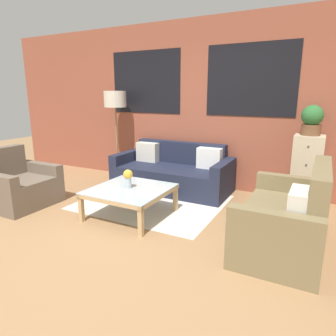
{
  "coord_description": "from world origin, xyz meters",
  "views": [
    {
      "loc": [
        2.04,
        -2.46,
        1.59
      ],
      "look_at": [
        0.1,
        1.28,
        0.55
      ],
      "focal_mm": 32.0,
      "sensor_mm": 36.0,
      "label": 1
    }
  ],
  "objects_px": {
    "couch_dark": "(173,173)",
    "coffee_table": "(130,192)",
    "floor_lamp": "(115,103)",
    "settee_vintage": "(287,220)",
    "drawer_cabinet": "(306,171)",
    "armchair_corner": "(20,186)",
    "potted_plant": "(312,120)",
    "flower_vase": "(128,177)"
  },
  "relations": [
    {
      "from": "couch_dark",
      "to": "settee_vintage",
      "type": "bearing_deg",
      "value": -32.54
    },
    {
      "from": "floor_lamp",
      "to": "flower_vase",
      "type": "relative_size",
      "value": 6.65
    },
    {
      "from": "drawer_cabinet",
      "to": "flower_vase",
      "type": "height_order",
      "value": "drawer_cabinet"
    },
    {
      "from": "armchair_corner",
      "to": "couch_dark",
      "type": "bearing_deg",
      "value": 45.7
    },
    {
      "from": "drawer_cabinet",
      "to": "flower_vase",
      "type": "bearing_deg",
      "value": -143.46
    },
    {
      "from": "drawer_cabinet",
      "to": "potted_plant",
      "type": "height_order",
      "value": "potted_plant"
    },
    {
      "from": "potted_plant",
      "to": "flower_vase",
      "type": "bearing_deg",
      "value": -143.46
    },
    {
      "from": "couch_dark",
      "to": "flower_vase",
      "type": "bearing_deg",
      "value": -90.54
    },
    {
      "from": "drawer_cabinet",
      "to": "coffee_table",
      "type": "bearing_deg",
      "value": -142.99
    },
    {
      "from": "floor_lamp",
      "to": "settee_vintage",
      "type": "bearing_deg",
      "value": -22.79
    },
    {
      "from": "armchair_corner",
      "to": "potted_plant",
      "type": "distance_m",
      "value": 4.28
    },
    {
      "from": "settee_vintage",
      "to": "drawer_cabinet",
      "type": "xyz_separation_m",
      "value": [
        0.08,
        1.48,
        0.2
      ]
    },
    {
      "from": "coffee_table",
      "to": "floor_lamp",
      "type": "distance_m",
      "value": 2.16
    },
    {
      "from": "armchair_corner",
      "to": "drawer_cabinet",
      "type": "bearing_deg",
      "value": 27.49
    },
    {
      "from": "coffee_table",
      "to": "drawer_cabinet",
      "type": "height_order",
      "value": "drawer_cabinet"
    },
    {
      "from": "floor_lamp",
      "to": "drawer_cabinet",
      "type": "height_order",
      "value": "floor_lamp"
    },
    {
      "from": "couch_dark",
      "to": "flower_vase",
      "type": "distance_m",
      "value": 1.32
    },
    {
      "from": "couch_dark",
      "to": "coffee_table",
      "type": "distance_m",
      "value": 1.3
    },
    {
      "from": "armchair_corner",
      "to": "potted_plant",
      "type": "bearing_deg",
      "value": 27.49
    },
    {
      "from": "settee_vintage",
      "to": "flower_vase",
      "type": "height_order",
      "value": "settee_vintage"
    },
    {
      "from": "couch_dark",
      "to": "potted_plant",
      "type": "relative_size",
      "value": 4.68
    },
    {
      "from": "settee_vintage",
      "to": "floor_lamp",
      "type": "height_order",
      "value": "floor_lamp"
    },
    {
      "from": "couch_dark",
      "to": "settee_vintage",
      "type": "relative_size",
      "value": 1.36
    },
    {
      "from": "couch_dark",
      "to": "armchair_corner",
      "type": "xyz_separation_m",
      "value": [
        -1.66,
        -1.7,
        -0.0
      ]
    },
    {
      "from": "floor_lamp",
      "to": "drawer_cabinet",
      "type": "bearing_deg",
      "value": 2.42
    },
    {
      "from": "settee_vintage",
      "to": "coffee_table",
      "type": "xyz_separation_m",
      "value": [
        -1.95,
        -0.05,
        0.02
      ]
    },
    {
      "from": "potted_plant",
      "to": "coffee_table",
      "type": "bearing_deg",
      "value": -142.98
    },
    {
      "from": "armchair_corner",
      "to": "coffee_table",
      "type": "height_order",
      "value": "armchair_corner"
    },
    {
      "from": "armchair_corner",
      "to": "floor_lamp",
      "type": "distance_m",
      "value": 2.17
    },
    {
      "from": "settee_vintage",
      "to": "armchair_corner",
      "type": "distance_m",
      "value": 3.65
    },
    {
      "from": "settee_vintage",
      "to": "drawer_cabinet",
      "type": "relative_size",
      "value": 1.4
    },
    {
      "from": "couch_dark",
      "to": "settee_vintage",
      "type": "distance_m",
      "value": 2.33
    },
    {
      "from": "drawer_cabinet",
      "to": "potted_plant",
      "type": "relative_size",
      "value": 2.46
    },
    {
      "from": "couch_dark",
      "to": "potted_plant",
      "type": "xyz_separation_m",
      "value": [
        2.04,
        0.22,
        0.97
      ]
    },
    {
      "from": "floor_lamp",
      "to": "flower_vase",
      "type": "bearing_deg",
      "value": -48.72
    },
    {
      "from": "armchair_corner",
      "to": "drawer_cabinet",
      "type": "xyz_separation_m",
      "value": [
        3.7,
        1.92,
        0.24
      ]
    },
    {
      "from": "couch_dark",
      "to": "settee_vintage",
      "type": "xyz_separation_m",
      "value": [
        1.96,
        -1.25,
        0.03
      ]
    },
    {
      "from": "potted_plant",
      "to": "settee_vintage",
      "type": "bearing_deg",
      "value": -92.92
    },
    {
      "from": "drawer_cabinet",
      "to": "flower_vase",
      "type": "distance_m",
      "value": 2.55
    },
    {
      "from": "couch_dark",
      "to": "coffee_table",
      "type": "xyz_separation_m",
      "value": [
        0.02,
        -1.3,
        0.05
      ]
    },
    {
      "from": "couch_dark",
      "to": "potted_plant",
      "type": "height_order",
      "value": "potted_plant"
    },
    {
      "from": "flower_vase",
      "to": "coffee_table",
      "type": "bearing_deg",
      "value": -8.78
    }
  ]
}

